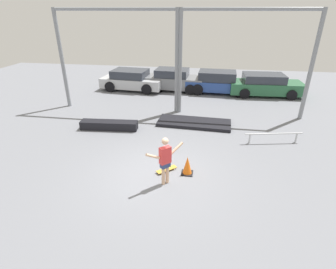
{
  "coord_description": "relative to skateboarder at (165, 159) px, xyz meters",
  "views": [
    {
      "loc": [
        1.55,
        -7.27,
        5.07
      ],
      "look_at": [
        0.16,
        1.67,
        0.73
      ],
      "focal_mm": 28.0,
      "sensor_mm": 36.0,
      "label": 1
    }
  ],
  "objects": [
    {
      "name": "ground_plane",
      "position": [
        -0.4,
        0.43,
        -0.91
      ],
      "size": [
        36.0,
        36.0,
        0.0
      ],
      "primitive_type": "plane",
      "color": "slate"
    },
    {
      "name": "skateboarder",
      "position": [
        0.0,
        0.0,
        0.0
      ],
      "size": [
        1.04,
        1.0,
        1.62
      ],
      "rotation": [
        0.0,
        0.0,
        0.76
      ],
      "color": "#DBAD89",
      "rests_on": "ground_plane"
    },
    {
      "name": "skateboard",
      "position": [
        -0.07,
        0.7,
        -0.85
      ],
      "size": [
        0.7,
        0.67,
        0.08
      ],
      "rotation": [
        0.0,
        0.0,
        0.74
      ],
      "color": "gold",
      "rests_on": "ground_plane"
    },
    {
      "name": "grind_box",
      "position": [
        -3.28,
        3.77,
        -0.72
      ],
      "size": [
        2.67,
        0.73,
        0.39
      ],
      "primitive_type": "cube",
      "rotation": [
        0.0,
        0.0,
        0.07
      ],
      "color": "black",
      "rests_on": "ground_plane"
    },
    {
      "name": "manual_pad",
      "position": [
        0.6,
        4.94,
        -0.84
      ],
      "size": [
        3.57,
        1.54,
        0.15
      ],
      "primitive_type": "cube",
      "rotation": [
        0.0,
        0.0,
        -0.06
      ],
      "color": "black",
      "rests_on": "ground_plane"
    },
    {
      "name": "grind_rail",
      "position": [
        3.97,
        3.48,
        -0.56
      ],
      "size": [
        2.38,
        0.54,
        0.45
      ],
      "rotation": [
        0.0,
        0.0,
        0.2
      ],
      "color": "#B7BABF",
      "rests_on": "ground_plane"
    },
    {
      "name": "canopy_support_left",
      "position": [
        -3.6,
        6.54,
        2.36
      ],
      "size": [
        6.44,
        0.2,
        5.16
      ],
      "color": "gray",
      "rests_on": "ground_plane"
    },
    {
      "name": "canopy_support_right",
      "position": [
        2.8,
        6.54,
        2.36
      ],
      "size": [
        6.44,
        0.2,
        5.16
      ],
      "color": "gray",
      "rests_on": "ground_plane"
    },
    {
      "name": "parked_car_silver",
      "position": [
        -4.05,
        10.42,
        -0.25
      ],
      "size": [
        4.33,
        2.3,
        1.35
      ],
      "rotation": [
        0.0,
        0.0,
        -0.09
      ],
      "color": "#B7BABF",
      "rests_on": "ground_plane"
    },
    {
      "name": "parked_car_grey",
      "position": [
        -1.2,
        10.77,
        -0.22
      ],
      "size": [
        4.01,
        2.08,
        1.43
      ],
      "rotation": [
        0.0,
        0.0,
        -0.05
      ],
      "color": "slate",
      "rests_on": "ground_plane"
    },
    {
      "name": "parked_car_blue",
      "position": [
        1.83,
        10.59,
        -0.23
      ],
      "size": [
        4.39,
        2.03,
        1.42
      ],
      "rotation": [
        0.0,
        0.0,
        -0.04
      ],
      "color": "#284793",
      "rests_on": "ground_plane"
    },
    {
      "name": "parked_car_green",
      "position": [
        4.76,
        10.45,
        -0.25
      ],
      "size": [
        4.62,
        2.1,
        1.37
      ],
      "rotation": [
        0.0,
        0.0,
        0.05
      ],
      "color": "#28603D",
      "rests_on": "ground_plane"
    },
    {
      "name": "traffic_cone",
      "position": [
        0.65,
        0.66,
        -0.6
      ],
      "size": [
        0.39,
        0.39,
        0.65
      ],
      "color": "black",
      "rests_on": "ground_plane"
    }
  ]
}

